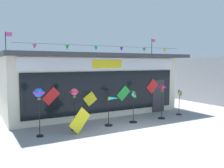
# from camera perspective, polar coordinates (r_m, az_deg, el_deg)

# --- Properties ---
(ground_plane) EXTENTS (80.00, 80.00, 0.00)m
(ground_plane) POSITION_cam_1_polar(r_m,az_deg,el_deg) (10.89, 8.18, -11.37)
(ground_plane) COLOR gray
(kite_shop_building) EXTENTS (10.53, 5.26, 4.75)m
(kite_shop_building) POSITION_cam_1_polar(r_m,az_deg,el_deg) (15.31, -4.91, 0.26)
(kite_shop_building) COLOR beige
(kite_shop_building) RESTS_ON ground_plane
(wind_spinner_far_left) EXTENTS (0.39, 0.39, 2.02)m
(wind_spinner_far_left) POSITION_cam_1_polar(r_m,az_deg,el_deg) (10.47, -16.60, -2.71)
(wind_spinner_far_left) COLOR black
(wind_spinner_far_left) RESTS_ON ground_plane
(wind_spinner_left) EXTENTS (0.31, 0.31, 1.91)m
(wind_spinner_left) POSITION_cam_1_polar(r_m,az_deg,el_deg) (11.17, -8.76, -3.10)
(wind_spinner_left) COLOR black
(wind_spinner_left) RESTS_ON ground_plane
(wind_spinner_center_left) EXTENTS (0.73, 0.38, 1.42)m
(wind_spinner_center_left) POSITION_cam_1_polar(r_m,az_deg,el_deg) (11.97, -0.08, -5.34)
(wind_spinner_center_left) COLOR black
(wind_spinner_center_left) RESTS_ON ground_plane
(wind_spinner_center_right) EXTENTS (0.39, 0.39, 1.65)m
(wind_spinner_center_right) POSITION_cam_1_polar(r_m,az_deg,el_deg) (12.54, 5.03, -4.62)
(wind_spinner_center_right) COLOR black
(wind_spinner_center_right) RESTS_ON ground_plane
(wind_spinner_right) EXTENTS (0.37, 0.37, 1.88)m
(wind_spinner_right) POSITION_cam_1_polar(r_m,az_deg,el_deg) (13.62, 11.50, -2.45)
(wind_spinner_right) COLOR black
(wind_spinner_right) RESTS_ON ground_plane
(wind_spinner_far_right) EXTENTS (0.37, 0.33, 1.51)m
(wind_spinner_far_right) POSITION_cam_1_polar(r_m,az_deg,el_deg) (14.90, 15.42, -3.36)
(wind_spinner_far_right) COLOR black
(wind_spinner_far_right) RESTS_ON ground_plane
(display_kite_on_ground) EXTENTS (1.11, 0.29, 1.11)m
(display_kite_on_ground) POSITION_cam_1_polar(r_m,az_deg,el_deg) (10.86, -7.46, -8.38)
(display_kite_on_ground) COLOR yellow
(display_kite_on_ground) RESTS_ON ground_plane
(neighbour_building) EXTENTS (6.00, 7.46, 3.51)m
(neighbour_building) POSITION_cam_1_polar(r_m,az_deg,el_deg) (23.04, 22.02, 1.34)
(neighbour_building) COLOR #99999E
(neighbour_building) RESTS_ON ground_plane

